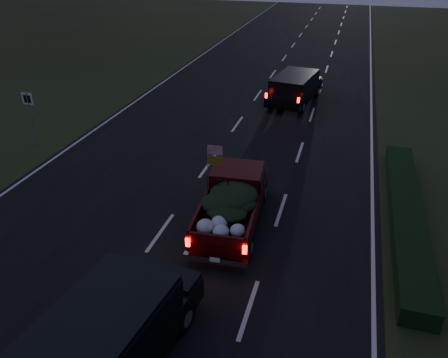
% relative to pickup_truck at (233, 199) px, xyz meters
% --- Properties ---
extents(ground, '(120.00, 120.00, 0.00)m').
position_rel_pickup_truck_xyz_m(ground, '(-2.12, -1.26, -0.94)').
color(ground, black).
rests_on(ground, ground).
extents(road_asphalt, '(14.00, 120.00, 0.02)m').
position_rel_pickup_truck_xyz_m(road_asphalt, '(-2.12, -1.26, -0.93)').
color(road_asphalt, black).
rests_on(road_asphalt, ground).
extents(hedge_row, '(1.00, 10.00, 0.60)m').
position_rel_pickup_truck_xyz_m(hedge_row, '(5.68, 1.74, -0.64)').
color(hedge_row, black).
rests_on(hedge_row, ground).
extents(route_sign, '(0.55, 0.08, 2.50)m').
position_rel_pickup_truck_xyz_m(route_sign, '(-10.62, 3.74, 0.72)').
color(route_sign, gray).
rests_on(route_sign, ground).
extents(pickup_truck, '(2.20, 4.92, 2.52)m').
position_rel_pickup_truck_xyz_m(pickup_truck, '(0.00, 0.00, 0.00)').
color(pickup_truck, '#3F0809').
rests_on(pickup_truck, ground).
extents(lead_suv, '(2.76, 5.12, 1.40)m').
position_rel_pickup_truck_xyz_m(lead_suv, '(0.20, 12.91, 0.11)').
color(lead_suv, black).
rests_on(lead_suv, ground).
extents(rear_suv, '(2.80, 5.41, 1.49)m').
position_rel_pickup_truck_xyz_m(rear_suv, '(-1.11, -6.53, 0.18)').
color(rear_suv, black).
rests_on(rear_suv, ground).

